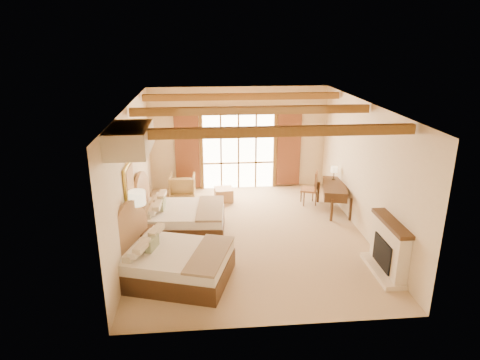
{
  "coord_description": "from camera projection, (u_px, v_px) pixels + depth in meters",
  "views": [
    {
      "loc": [
        -1.13,
        -9.49,
        4.72
      ],
      "look_at": [
        -0.25,
        0.2,
        1.37
      ],
      "focal_mm": 32.0,
      "sensor_mm": 36.0,
      "label": 1
    }
  ],
  "objects": [
    {
      "name": "nightstand",
      "position": [
        143.0,
        243.0,
        9.41
      ],
      "size": [
        0.64,
        0.64,
        0.67
      ],
      "primitive_type": "cube",
      "rotation": [
        0.0,
        0.0,
        -0.16
      ],
      "color": "#462D17",
      "rests_on": "floor"
    },
    {
      "name": "ceiling",
      "position": [
        252.0,
        105.0,
        9.53
      ],
      "size": [
        7.0,
        7.0,
        0.0
      ],
      "primitive_type": "plane",
      "rotation": [
        3.14,
        0.0,
        0.0
      ],
      "color": "#B97B37",
      "rests_on": "ground"
    },
    {
      "name": "bed_far",
      "position": [
        176.0,
        217.0,
        10.58
      ],
      "size": [
        2.18,
        1.71,
        1.36
      ],
      "rotation": [
        0.0,
        0.0,
        -0.08
      ],
      "color": "#462D17",
      "rests_on": "floor"
    },
    {
      "name": "floor_lamp",
      "position": [
        138.0,
        202.0,
        8.84
      ],
      "size": [
        0.35,
        0.35,
        1.65
      ],
      "color": "#362919",
      "rests_on": "floor"
    },
    {
      "name": "wall_left",
      "position": [
        132.0,
        176.0,
        9.81
      ],
      "size": [
        0.0,
        7.0,
        7.0
      ],
      "primitive_type": "plane",
      "rotation": [
        1.57,
        0.0,
        1.57
      ],
      "color": "beige",
      "rests_on": "ground"
    },
    {
      "name": "floor",
      "position": [
        251.0,
        234.0,
        10.57
      ],
      "size": [
        7.0,
        7.0,
        0.0
      ],
      "primitive_type": "plane",
      "color": "tan",
      "rests_on": "ground"
    },
    {
      "name": "armchair",
      "position": [
        182.0,
        186.0,
        12.91
      ],
      "size": [
        0.77,
        0.79,
        0.7
      ],
      "primitive_type": "imported",
      "rotation": [
        0.0,
        0.0,
        -3.17
      ],
      "color": "#9D8048",
      "rests_on": "floor"
    },
    {
      "name": "ceiling_beams",
      "position": [
        252.0,
        110.0,
        9.57
      ],
      "size": [
        5.39,
        4.6,
        0.18
      ],
      "primitive_type": null,
      "color": "brown",
      "rests_on": "ceiling"
    },
    {
      "name": "desk",
      "position": [
        334.0,
        197.0,
        11.86
      ],
      "size": [
        0.94,
        1.55,
        0.78
      ],
      "rotation": [
        0.0,
        0.0,
        -0.24
      ],
      "color": "#462D17",
      "rests_on": "floor"
    },
    {
      "name": "french_doors",
      "position": [
        238.0,
        150.0,
        13.4
      ],
      "size": [
        3.95,
        0.08,
        2.6
      ],
      "color": "white",
      "rests_on": "ground"
    },
    {
      "name": "bed_near",
      "position": [
        168.0,
        261.0,
        8.52
      ],
      "size": [
        2.52,
        2.12,
        1.37
      ],
      "rotation": [
        0.0,
        0.0,
        -0.3
      ],
      "color": "#462D17",
      "rests_on": "floor"
    },
    {
      "name": "wall_right",
      "position": [
        365.0,
        170.0,
        10.29
      ],
      "size": [
        0.0,
        7.0,
        7.0
      ],
      "primitive_type": "plane",
      "rotation": [
        1.57,
        0.0,
        -1.57
      ],
      "color": "beige",
      "rests_on": "ground"
    },
    {
      "name": "fireplace",
      "position": [
        388.0,
        250.0,
        8.74
      ],
      "size": [
        0.46,
        1.4,
        1.16
      ],
      "color": "beige",
      "rests_on": "ground"
    },
    {
      "name": "desk_lamp",
      "position": [
        334.0,
        170.0,
        12.06
      ],
      "size": [
        0.19,
        0.19,
        0.37
      ],
      "color": "#362919",
      "rests_on": "desk"
    },
    {
      "name": "ottoman",
      "position": [
        224.0,
        194.0,
        12.67
      ],
      "size": [
        0.55,
        0.55,
        0.38
      ],
      "primitive_type": "cube",
      "rotation": [
        0.0,
        0.0,
        0.07
      ],
      "color": "#A27255",
      "rests_on": "floor"
    },
    {
      "name": "painting",
      "position": [
        129.0,
        181.0,
        9.06
      ],
      "size": [
        0.06,
        0.95,
        0.75
      ],
      "color": "gold",
      "rests_on": "wall_left"
    },
    {
      "name": "canopy_valance",
      "position": [
        130.0,
        139.0,
        7.52
      ],
      "size": [
        0.7,
        1.4,
        0.45
      ],
      "primitive_type": "cube",
      "color": "beige",
      "rests_on": "ceiling"
    },
    {
      "name": "wall_back",
      "position": [
        238.0,
        138.0,
        13.34
      ],
      "size": [
        5.5,
        0.0,
        5.5
      ],
      "primitive_type": "plane",
      "rotation": [
        1.57,
        0.0,
        0.0
      ],
      "color": "beige",
      "rests_on": "ground"
    },
    {
      "name": "desk_chair",
      "position": [
        309.0,
        194.0,
        12.38
      ],
      "size": [
        0.57,
        0.56,
        1.0
      ],
      "rotation": [
        0.0,
        0.0,
        -0.36
      ],
      "color": "#A06B3F",
      "rests_on": "floor"
    }
  ]
}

